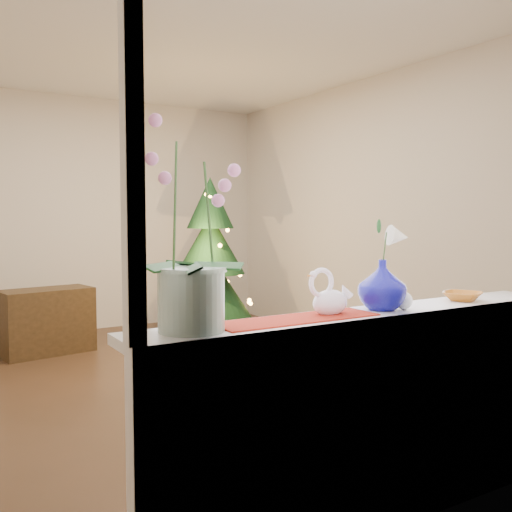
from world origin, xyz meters
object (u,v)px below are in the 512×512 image
Objects in this scene: swan at (330,293)px; amber_dish at (463,297)px; blue_vase at (382,281)px; orchid_pot at (191,225)px; side_table at (46,321)px; paperweight at (404,301)px; xmas_tree at (210,260)px.

amber_dish is at bearing 4.89° from swan.
swan is 0.87× the size of blue_vase.
orchid_pot reaches higher than swan.
blue_vase is 0.30× the size of side_table.
orchid_pot is 3.42× the size of swan.
orchid_pot reaches higher than paperweight.
orchid_pot is 9.74× the size of paperweight.
side_table is at bearing 166.37° from xmas_tree.
side_table is (-0.65, 3.90, -0.73)m from blue_vase.
xmas_tree is at bearing -23.16° from side_table.
xmas_tree is at bearing 83.34° from amber_dish.
side_table is (-1.17, 3.91, -0.62)m from amber_dish.
swan is 3.97m from side_table.
swan reaches higher than side_table.
side_table is at bearing 99.50° from blue_vase.
paperweight is 0.44m from amber_dish.
side_table is (0.26, 3.89, -0.98)m from orchid_pot.
xmas_tree is at bearing 76.63° from paperweight.
blue_vase is 0.53m from amber_dish.
blue_vase is at bearing 179.28° from amber_dish.
paperweight is 0.09× the size of side_table.
swan is 1.44× the size of amber_dish.
side_table is (-0.74, 3.94, -0.64)m from paperweight.
paperweight is 0.50× the size of amber_dish.
swan reaches higher than amber_dish.
xmas_tree is (0.41, 3.52, -0.07)m from amber_dish.
paperweight reaches higher than side_table.
swan is at bearing -109.07° from xmas_tree.
orchid_pot is 2.98× the size of blue_vase.
amber_dish is at bearing -96.66° from xmas_tree.
orchid_pot is at bearing -103.29° from side_table.
blue_vase is at bearing -104.85° from xmas_tree.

